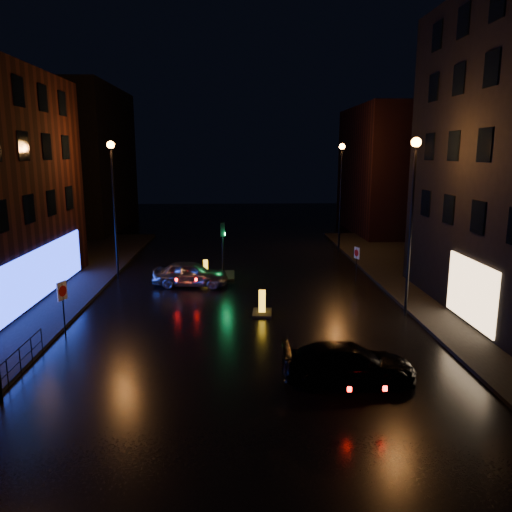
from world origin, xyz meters
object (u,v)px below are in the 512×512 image
object	(u,v)px
traffic_signal	(223,269)
silver_hatchback	(191,274)
dark_sedan	(349,363)
road_sign_left	(62,296)
bollard_near	(262,309)
bollard_far	(206,271)
road_sign_right	(357,256)

from	to	relation	value
traffic_signal	silver_hatchback	bearing A→B (deg)	-129.42
dark_sedan	road_sign_left	world-z (taller)	road_sign_left
bollard_near	road_sign_left	bearing A→B (deg)	-157.49
dark_sedan	road_sign_left	size ratio (longest dim) A/B	1.89
silver_hatchback	road_sign_left	xyz separation A→B (m)	(-4.62, -8.06, 1.07)
bollard_near	bollard_far	xyz separation A→B (m)	(-3.21, 8.17, -0.05)
bollard_far	road_sign_right	distance (m)	9.58
bollard_near	road_sign_left	distance (m)	9.08
traffic_signal	road_sign_right	bearing A→B (deg)	-11.29
traffic_signal	dark_sedan	world-z (taller)	traffic_signal
bollard_far	road_sign_left	xyz separation A→B (m)	(-5.33, -10.85, 1.60)
bollard_near	road_sign_left	size ratio (longest dim) A/B	0.60
traffic_signal	road_sign_left	size ratio (longest dim) A/B	1.43
dark_sedan	bollard_near	xyz separation A→B (m)	(-2.57, 7.39, -0.40)
silver_hatchback	bollard_near	distance (m)	6.67
bollard_far	traffic_signal	bearing A→B (deg)	-48.66
silver_hatchback	dark_sedan	bearing A→B (deg)	-147.14
bollard_far	road_sign_left	bearing A→B (deg)	-139.45
traffic_signal	dark_sedan	xyz separation A→B (m)	(4.64, -15.02, 0.16)
bollard_near	road_sign_right	size ratio (longest dim) A/B	0.68
bollard_far	road_sign_right	world-z (taller)	road_sign_right
traffic_signal	road_sign_left	xyz separation A→B (m)	(-6.47, -10.31, 1.30)
silver_hatchback	bollard_near	bearing A→B (deg)	-137.97
traffic_signal	road_sign_right	distance (m)	8.32
silver_hatchback	road_sign_right	distance (m)	10.00
dark_sedan	road_sign_right	xyz separation A→B (m)	(3.45, 13.41, 0.93)
bollard_near	road_sign_right	xyz separation A→B (m)	(6.02, 6.01, 1.33)
traffic_signal	road_sign_right	xyz separation A→B (m)	(8.09, -1.61, 1.09)
bollard_near	road_sign_left	xyz separation A→B (m)	(-8.54, -2.68, 1.55)
silver_hatchback	road_sign_left	world-z (taller)	road_sign_left
silver_hatchback	traffic_signal	bearing A→B (deg)	-33.48
silver_hatchback	bollard_far	world-z (taller)	silver_hatchback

